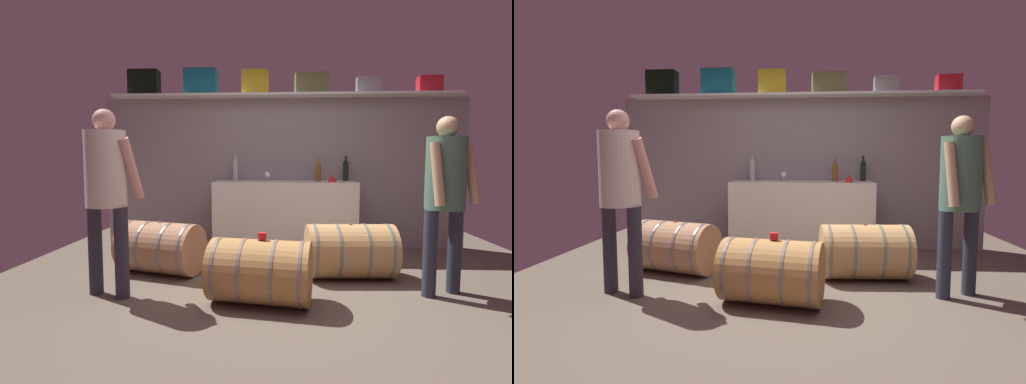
% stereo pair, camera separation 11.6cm
% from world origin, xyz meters
% --- Properties ---
extents(ground_plane, '(6.17, 7.64, 0.02)m').
position_xyz_m(ground_plane, '(0.00, 0.56, -0.01)').
color(ground_plane, brown).
extents(back_wall_panel, '(4.97, 0.10, 2.07)m').
position_xyz_m(back_wall_panel, '(0.00, 2.22, 1.04)').
color(back_wall_panel, gray).
rests_on(back_wall_panel, ground).
extents(high_shelf_board, '(4.57, 0.40, 0.03)m').
position_xyz_m(high_shelf_board, '(0.00, 2.07, 2.09)').
color(high_shelf_board, white).
rests_on(high_shelf_board, back_wall_panel).
extents(toolcase_black, '(0.40, 0.22, 0.34)m').
position_xyz_m(toolcase_black, '(-1.90, 2.07, 2.27)').
color(toolcase_black, black).
rests_on(toolcase_black, high_shelf_board).
extents(toolcase_teal, '(0.43, 0.29, 0.34)m').
position_xyz_m(toolcase_teal, '(-1.11, 2.07, 2.27)').
color(toolcase_teal, '#137688').
rests_on(toolcase_teal, high_shelf_board).
extents(toolcase_yellow, '(0.36, 0.26, 0.32)m').
position_xyz_m(toolcase_yellow, '(-0.38, 2.07, 2.26)').
color(toolcase_yellow, yellow).
rests_on(toolcase_yellow, high_shelf_board).
extents(toolcase_olive, '(0.45, 0.27, 0.27)m').
position_xyz_m(toolcase_olive, '(0.37, 2.07, 2.24)').
color(toolcase_olive, olive).
rests_on(toolcase_olive, high_shelf_board).
extents(toolcase_grey, '(0.32, 0.23, 0.21)m').
position_xyz_m(toolcase_grey, '(1.12, 2.07, 2.21)').
color(toolcase_grey, gray).
rests_on(toolcase_grey, high_shelf_board).
extents(toolcase_red, '(0.31, 0.22, 0.22)m').
position_xyz_m(toolcase_red, '(1.91, 2.07, 2.21)').
color(toolcase_red, red).
rests_on(toolcase_red, high_shelf_board).
extents(work_cabinet, '(1.85, 0.55, 0.95)m').
position_xyz_m(work_cabinet, '(0.02, 1.88, 0.47)').
color(work_cabinet, white).
rests_on(work_cabinet, ground).
extents(wine_bottle_amber, '(0.08, 0.08, 0.30)m').
position_xyz_m(wine_bottle_amber, '(0.46, 1.94, 1.07)').
color(wine_bottle_amber, brown).
rests_on(wine_bottle_amber, work_cabinet).
extents(wine_bottle_dark, '(0.07, 0.07, 0.34)m').
position_xyz_m(wine_bottle_dark, '(0.84, 2.04, 1.09)').
color(wine_bottle_dark, black).
rests_on(wine_bottle_dark, work_cabinet).
extents(wine_bottle_clear, '(0.07, 0.07, 0.34)m').
position_xyz_m(wine_bottle_clear, '(-0.64, 2.00, 1.10)').
color(wine_bottle_clear, '#B6C1BB').
rests_on(wine_bottle_clear, work_cabinet).
extents(wine_glass, '(0.08, 0.08, 0.13)m').
position_xyz_m(wine_glass, '(-0.21, 1.78, 1.03)').
color(wine_glass, white).
rests_on(wine_glass, work_cabinet).
extents(red_funnel, '(0.11, 0.11, 0.11)m').
position_xyz_m(red_funnel, '(0.63, 1.75, 1.00)').
color(red_funnel, red).
rests_on(red_funnel, work_cabinet).
extents(wine_barrel_near, '(0.94, 0.69, 0.57)m').
position_xyz_m(wine_barrel_near, '(-0.21, 0.00, 0.28)').
color(wine_barrel_near, '#B28045').
rests_on(wine_barrel_near, ground).
extents(wine_barrel_far, '(0.93, 0.62, 0.58)m').
position_xyz_m(wine_barrel_far, '(0.69, 0.77, 0.29)').
color(wine_barrel_far, tan).
rests_on(wine_barrel_far, ground).
extents(wine_barrel_flank, '(0.99, 0.78, 0.57)m').
position_xyz_m(wine_barrel_flank, '(-1.34, 0.84, 0.28)').
color(wine_barrel_flank, '#AA7954').
rests_on(wine_barrel_flank, ground).
extents(tasting_cup, '(0.08, 0.08, 0.06)m').
position_xyz_m(tasting_cup, '(-0.20, 0.00, 0.59)').
color(tasting_cup, red).
rests_on(tasting_cup, wine_barrel_near).
extents(winemaker_pouring, '(0.54, 0.44, 1.69)m').
position_xyz_m(winemaker_pouring, '(-1.60, 0.11, 1.04)').
color(winemaker_pouring, '#2E2A39').
rests_on(winemaker_pouring, ground).
extents(visitor_tasting, '(0.51, 0.44, 1.63)m').
position_xyz_m(visitor_tasting, '(1.45, 0.31, 1.00)').
color(visitor_tasting, '#2B2F3E').
rests_on(visitor_tasting, ground).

